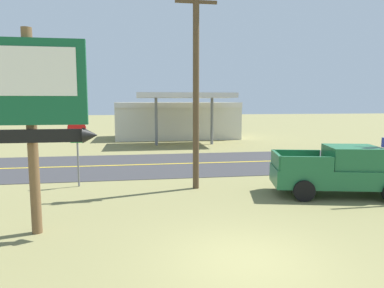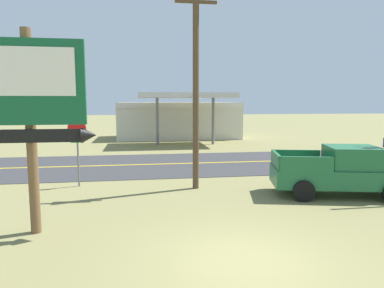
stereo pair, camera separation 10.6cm
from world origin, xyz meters
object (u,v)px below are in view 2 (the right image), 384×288
utility_pole (196,75)px  gas_station (178,119)px  motel_sign (30,100)px  stop_sign (77,140)px  pickup_green_parked_on_lawn (342,171)px

utility_pole → gas_station: bearing=85.6°
motel_sign → utility_pole: (5.26, 4.52, 1.05)m
gas_station → utility_pole: bearing=-94.4°
motel_sign → stop_sign: bearing=87.6°
motel_sign → utility_pole: 7.01m
pickup_green_parked_on_lawn → gas_station: bearing=99.7°
utility_pole → pickup_green_parked_on_lawn: (5.50, -2.01, -3.84)m
utility_pole → gas_station: 21.04m
stop_sign → gas_station: 20.75m
pickup_green_parked_on_lawn → utility_pole: bearing=159.9°
motel_sign → stop_sign: (0.24, 5.63, -1.72)m
stop_sign → pickup_green_parked_on_lawn: (10.52, -3.12, -1.06)m
stop_sign → pickup_green_parked_on_lawn: stop_sign is taller
motel_sign → pickup_green_parked_on_lawn: bearing=13.1°
stop_sign → gas_station: (6.61, 19.67, -0.08)m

